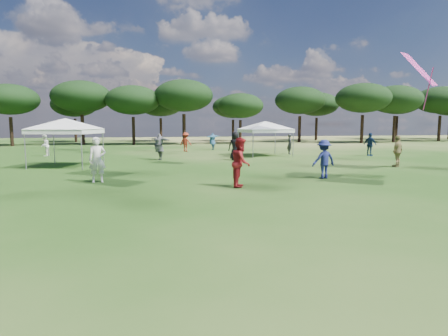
{
  "coord_description": "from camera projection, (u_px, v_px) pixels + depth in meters",
  "views": [
    {
      "loc": [
        -0.9,
        -0.32,
        2.38
      ],
      "look_at": [
        0.04,
        4.34,
        1.82
      ],
      "focal_mm": 30.0,
      "sensor_mm": 36.0,
      "label": 1
    }
  ],
  "objects": [
    {
      "name": "tree_line",
      "position": [
        174.0,
        100.0,
        46.75
      ],
      "size": [
        108.78,
        17.63,
        7.77
      ],
      "color": "black",
      "rests_on": "ground"
    },
    {
      "name": "tent_left",
      "position": [
        65.0,
        121.0,
        20.86
      ],
      "size": [
        6.3,
        6.3,
        3.0
      ],
      "rotation": [
        0.0,
        0.0,
        -0.25
      ],
      "color": "gray",
      "rests_on": "ground"
    },
    {
      "name": "tent_right",
      "position": [
        265.0,
        123.0,
        28.12
      ],
      "size": [
        6.67,
        6.67,
        2.91
      ],
      "rotation": [
        0.0,
        0.0,
        0.09
      ],
      "color": "gray",
      "rests_on": "ground"
    },
    {
      "name": "festival_crowd",
      "position": [
        162.0,
        148.0,
        23.49
      ],
      "size": [
        30.28,
        22.21,
        1.89
      ],
      "color": "navy",
      "rests_on": "ground"
    }
  ]
}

